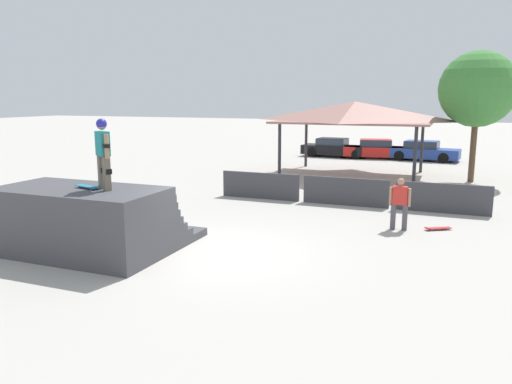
{
  "coord_description": "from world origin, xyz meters",
  "views": [
    {
      "loc": [
        5.57,
        -11.27,
        4.0
      ],
      "look_at": [
        -0.37,
        3.68,
        0.96
      ],
      "focal_mm": 35.0,
      "sensor_mm": 36.0,
      "label": 1
    }
  ],
  "objects": [
    {
      "name": "ground_plane",
      "position": [
        0.0,
        0.0,
        0.0
      ],
      "size": [
        160.0,
        160.0,
        0.0
      ],
      "primitive_type": "plane",
      "color": "#ADA8A0"
    },
    {
      "name": "quarter_pipe_ramp",
      "position": [
        -3.24,
        -1.05,
        0.78
      ],
      "size": [
        4.37,
        3.93,
        1.74
      ],
      "color": "#424247",
      "rests_on": "ground"
    },
    {
      "name": "skater_on_deck",
      "position": [
        -2.49,
        -1.24,
        2.75
      ],
      "size": [
        0.72,
        0.55,
        1.77
      ],
      "rotation": [
        0.0,
        0.0,
        -0.58
      ],
      "color": "#6B6051",
      "rests_on": "quarter_pipe_ramp"
    },
    {
      "name": "skateboard_on_deck",
      "position": [
        -2.95,
        -1.32,
        1.8
      ],
      "size": [
        0.81,
        0.36,
        0.09
      ],
      "rotation": [
        0.0,
        0.0,
        -0.22
      ],
      "color": "blue",
      "rests_on": "quarter_pipe_ramp"
    },
    {
      "name": "bystander_walking",
      "position": [
        4.15,
        4.19,
        0.89
      ],
      "size": [
        0.64,
        0.23,
        1.61
      ],
      "rotation": [
        0.0,
        0.0,
        3.17
      ],
      "color": "#4C4C51",
      "rests_on": "ground"
    },
    {
      "name": "skateboard_on_ground",
      "position": [
        5.27,
        4.58,
        0.06
      ],
      "size": [
        0.81,
        0.61,
        0.09
      ],
      "rotation": [
        0.0,
        0.0,
        3.7
      ],
      "color": "blue",
      "rests_on": "ground"
    },
    {
      "name": "barrier_fence",
      "position": [
        1.89,
        7.13,
        0.53
      ],
      "size": [
        10.13,
        0.12,
        1.05
      ],
      "color": "#3D3D42",
      "rests_on": "ground"
    },
    {
      "name": "pavilion_shelter",
      "position": [
        0.72,
        14.69,
        3.27
      ],
      "size": [
        7.64,
        5.63,
        3.82
      ],
      "color": "#2D2D33",
      "rests_on": "ground"
    },
    {
      "name": "tree_beside_pavilion",
      "position": [
        6.43,
        14.7,
        4.39
      ],
      "size": [
        3.55,
        3.55,
        6.18
      ],
      "color": "brown",
      "rests_on": "ground"
    },
    {
      "name": "parked_car_black",
      "position": [
        -2.15,
        22.6,
        0.6
      ],
      "size": [
        4.35,
        1.96,
        1.27
      ],
      "rotation": [
        0.0,
        0.0,
        -0.06
      ],
      "color": "black",
      "rests_on": "ground"
    },
    {
      "name": "parked_car_red",
      "position": [
        0.79,
        22.67,
        0.6
      ],
      "size": [
        4.63,
        2.33,
        1.27
      ],
      "rotation": [
        0.0,
        0.0,
        0.16
      ],
      "color": "red",
      "rests_on": "ground"
    },
    {
      "name": "parked_car_blue",
      "position": [
        3.72,
        22.59,
        0.6
      ],
      "size": [
        4.59,
        2.11,
        1.27
      ],
      "rotation": [
        0.0,
        0.0,
        -0.11
      ],
      "color": "navy",
      "rests_on": "ground"
    }
  ]
}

